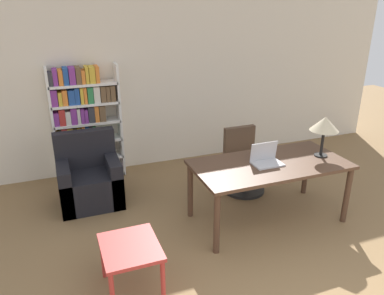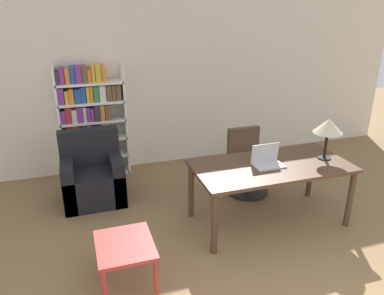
% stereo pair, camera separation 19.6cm
% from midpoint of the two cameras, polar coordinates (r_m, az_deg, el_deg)
% --- Properties ---
extents(wall_back, '(8.00, 0.06, 2.70)m').
position_cam_midpoint_polar(wall_back, '(6.07, -4.29, 10.02)').
color(wall_back, beige).
rests_on(wall_back, ground_plane).
extents(desk, '(1.84, 0.92, 0.76)m').
position_cam_midpoint_polar(desk, '(4.54, 10.52, -3.32)').
color(desk, '#4C3323').
rests_on(desk, ground_plane).
extents(laptop, '(0.35, 0.23, 0.25)m').
position_cam_midpoint_polar(laptop, '(4.46, 9.99, -1.78)').
color(laptop, '#B2B2B7').
rests_on(laptop, desk).
extents(table_lamp, '(0.34, 0.34, 0.50)m').
position_cam_midpoint_polar(table_lamp, '(4.73, 18.47, 3.30)').
color(table_lamp, black).
rests_on(table_lamp, desk).
extents(office_chair, '(0.59, 0.59, 0.90)m').
position_cam_midpoint_polar(office_chair, '(5.35, 6.71, -2.59)').
color(office_chair, black).
rests_on(office_chair, ground_plane).
extents(side_table_blue, '(0.52, 0.60, 0.49)m').
position_cam_midpoint_polar(side_table_blue, '(3.60, -10.95, -15.46)').
color(side_table_blue, '#B2332D').
rests_on(side_table_blue, ground_plane).
extents(armchair, '(0.79, 0.67, 0.95)m').
position_cam_midpoint_polar(armchair, '(5.19, -16.38, -4.89)').
color(armchair, black).
rests_on(armchair, ground_plane).
extents(bookshelf, '(0.99, 0.28, 1.71)m').
position_cam_midpoint_polar(bookshelf, '(5.76, -17.37, 3.66)').
color(bookshelf, white).
rests_on(bookshelf, ground_plane).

